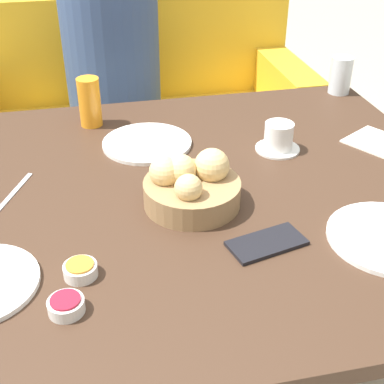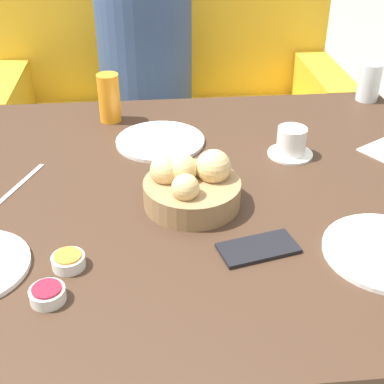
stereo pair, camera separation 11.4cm
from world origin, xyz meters
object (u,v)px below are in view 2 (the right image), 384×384
Objects in this scene: coffee_cup at (291,143)px; cell_phone at (258,248)px; plate_far_center at (160,141)px; jam_bowl_honey at (68,261)px; bread_basket at (191,186)px; jam_bowl_berry at (48,294)px; seated_person at (148,106)px; juice_glass at (109,98)px; water_tumbler at (369,82)px; couch at (167,127)px; fork_silver at (21,183)px.

cell_phone is (-0.16, -0.37, -0.03)m from coffee_cup.
jam_bowl_honey reaches higher than plate_far_center.
bread_basket is 1.84× the size of coffee_cup.
jam_bowl_berry is 0.40m from cell_phone.
seated_person is 9.98× the size of coffee_cup.
juice_glass is 2.21× the size of jam_bowl_honey.
water_tumbler is 1.18m from jam_bowl_berry.
seated_person is 0.99m from coffee_cup.
water_tumbler is at bearing 19.98° from plate_far_center.
coffee_cup is at bearing 41.40° from jam_bowl_berry.
couch is at bearing 94.42° from cell_phone.
couch reaches higher than jam_bowl_berry.
couch is 1.47m from cell_phone.
couch is at bearing 76.23° from juice_glass.
seated_person is 6.52× the size of fork_silver.
juice_glass is at bearing 115.68° from cell_phone.
jam_bowl_honey is at bearing -65.61° from fork_silver.
juice_glass is at bearing 112.69° from bread_basket.
seated_person reaches higher than plate_far_center.
water_tumbler is (0.67, -0.55, 0.28)m from seated_person.
couch is 6.92× the size of bread_basket.
water_tumbler is (0.78, 0.08, -0.01)m from juice_glass.
bread_basket is (-0.00, -1.24, 0.44)m from couch.
seated_person is at bearing 72.60° from fork_silver.
juice_glass is 0.78× the size of fork_silver.
jam_bowl_honey is (-0.24, -0.19, -0.03)m from bread_basket.
juice_glass reaches higher than cell_phone.
water_tumbler reaches higher than jam_bowl_berry.
seated_person is 9.85× the size of water_tumbler.
bread_basket is at bearing 45.83° from jam_bowl_berry.
seated_person is at bearing 82.72° from jam_bowl_honey.
fork_silver is at bearing -120.06° from juice_glass.
water_tumbler reaches higher than jam_bowl_honey.
bread_basket is 0.39m from jam_bowl_berry.
plate_far_center is 3.80× the size of jam_bowl_berry.
juice_glass reaches higher than fork_silver.
fork_silver is (-0.98, -0.42, -0.06)m from water_tumbler.
couch is at bearing 79.80° from jam_bowl_berry.
jam_bowl_berry is at bearing -106.97° from jam_bowl_honey.
water_tumbler is at bearing 55.74° from cell_phone.
coffee_cup is at bearing -68.45° from seated_person.
juice_glass is (-0.19, -0.78, 0.47)m from couch.
couch is 12.71× the size of coffee_cup.
fork_silver is (-0.14, 0.31, -0.01)m from jam_bowl_honey.
cell_phone reaches higher than fork_silver.
coffee_cup reaches higher than jam_bowl_berry.
juice_glass is 0.83× the size of cell_phone.
coffee_cup is 1.85× the size of jam_bowl_honey.
fork_silver is at bearing -156.98° from water_tumbler.
water_tumbler is 0.47m from coffee_cup.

